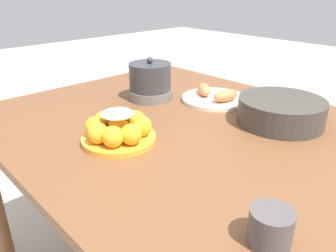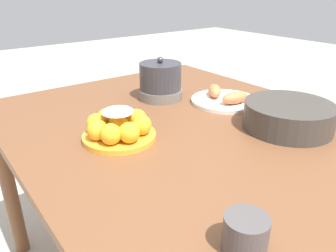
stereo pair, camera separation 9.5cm
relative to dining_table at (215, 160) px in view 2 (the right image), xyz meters
The scene contains 7 objects.
dining_table is the anchor object (origin of this frame).
cake_plate 0.31m from the dining_table, 126.38° to the right, with size 0.21×0.21×0.10m.
serving_bowl 0.27m from the dining_table, 70.24° to the left, with size 0.27×0.27×0.08m.
seafood_platter 0.33m from the dining_table, 129.46° to the left, with size 0.25×0.25×0.06m.
cup_near 0.45m from the dining_table, 38.75° to the right, with size 0.08×0.08×0.07m.
cup_far 0.61m from the dining_table, 158.60° to the left, with size 0.09×0.09×0.09m.
warming_pot 0.43m from the dining_table, 168.29° to the left, with size 0.17×0.17×0.16m.
Camera 2 is at (0.61, -0.64, 1.14)m, focal length 35.00 mm.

